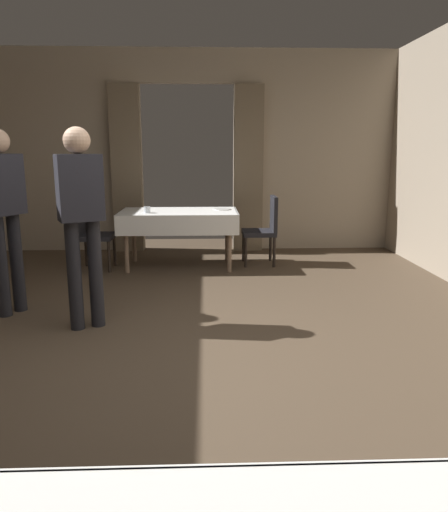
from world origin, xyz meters
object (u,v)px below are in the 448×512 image
object	(u,v)px
plate_mid_b	(222,209)
person_waiter_by_doorway	(81,212)
dining_table_mid	(179,218)
person_diner_standing_aside	(3,207)
chair_mid_left	(90,230)
chair_mid_right	(265,227)
glass_mid_a	(147,210)

from	to	relation	value
plate_mid_b	person_waiter_by_doorway	bearing A→B (deg)	-118.05
dining_table_mid	person_diner_standing_aside	distance (m)	2.42
chair_mid_left	chair_mid_right	bearing A→B (deg)	5.16
plate_mid_b	person_diner_standing_aside	xyz separation A→B (m)	(-2.08, -1.97, 0.27)
dining_table_mid	chair_mid_right	world-z (taller)	chair_mid_right
chair_mid_left	glass_mid_a	distance (m)	0.82
chair_mid_right	chair_mid_left	bearing A→B (deg)	-174.84
dining_table_mid	plate_mid_b	distance (m)	0.59
chair_mid_right	plate_mid_b	distance (m)	0.63
dining_table_mid	person_diner_standing_aside	size ratio (longest dim) A/B	0.89
glass_mid_a	person_waiter_by_doorway	distance (m)	2.11
glass_mid_a	person_diner_standing_aside	distance (m)	2.02
chair_mid_right	plate_mid_b	bearing A→B (deg)	178.83
glass_mid_a	person_waiter_by_doorway	bearing A→B (deg)	-98.29
chair_mid_right	person_waiter_by_doorway	xyz separation A→B (m)	(-1.85, -2.37, 0.51)
chair_mid_left	plate_mid_b	world-z (taller)	chair_mid_left
chair_mid_right	glass_mid_a	bearing A→B (deg)	-169.15
dining_table_mid	chair_mid_left	distance (m)	1.17
dining_table_mid	person_diner_standing_aside	bearing A→B (deg)	-128.93
glass_mid_a	person_diner_standing_aside	bearing A→B (deg)	-123.74
chair_mid_left	person_waiter_by_doorway	distance (m)	2.27
chair_mid_left	glass_mid_a	xyz separation A→B (m)	(0.76, -0.09, 0.28)
person_waiter_by_doorway	chair_mid_left	bearing A→B (deg)	102.00
person_diner_standing_aside	chair_mid_left	bearing A→B (deg)	78.71
dining_table_mid	glass_mid_a	world-z (taller)	glass_mid_a
glass_mid_a	dining_table_mid	bearing A→B (deg)	26.63
chair_mid_left	plate_mid_b	xyz separation A→B (m)	(1.73, 0.22, 0.24)
person_waiter_by_doorway	glass_mid_a	bearing A→B (deg)	81.71
chair_mid_left	dining_table_mid	bearing A→B (deg)	5.37
chair_mid_left	glass_mid_a	world-z (taller)	chair_mid_left
chair_mid_right	person_waiter_by_doorway	distance (m)	3.05
chair_mid_right	person_waiter_by_doorway	bearing A→B (deg)	-127.92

